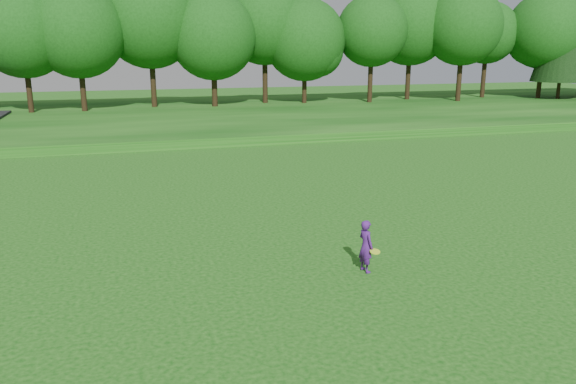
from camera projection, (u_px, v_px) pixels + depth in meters
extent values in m
plane|color=#0E470D|center=(249.00, 266.00, 15.53)|extent=(140.00, 140.00, 0.00)
cube|color=#0E470D|center=(161.00, 116.00, 47.05)|extent=(130.00, 30.00, 0.60)
cube|color=gray|center=(178.00, 147.00, 34.11)|extent=(130.00, 1.60, 0.04)
imported|color=#4E1B7A|center=(366.00, 246.00, 15.02)|extent=(0.45, 0.59, 1.44)
cylinder|color=#C9F326|center=(375.00, 252.00, 14.81)|extent=(0.28, 0.28, 0.08)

